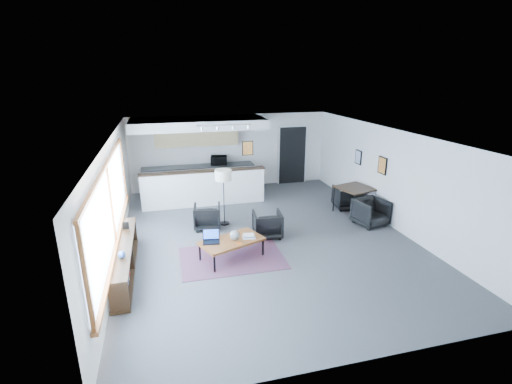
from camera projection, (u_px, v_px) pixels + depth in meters
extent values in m
cube|color=#4B4B4E|center=(265.00, 236.00, 9.48)|extent=(7.00, 9.00, 0.01)
cube|color=white|center=(266.00, 135.00, 8.67)|extent=(7.00, 9.00, 0.01)
cube|color=silver|center=(231.00, 151.00, 13.22)|extent=(7.00, 0.01, 2.60)
cube|color=silver|center=(358.00, 285.00, 4.93)|extent=(7.00, 0.01, 2.60)
cube|color=silver|center=(114.00, 200.00, 8.23)|extent=(0.01, 9.00, 2.60)
cube|color=silver|center=(391.00, 178.00, 9.91)|extent=(0.01, 9.00, 2.60)
cube|color=#8CBFFF|center=(110.00, 204.00, 7.35)|extent=(0.02, 5.80, 1.55)
cube|color=brown|center=(116.00, 241.00, 7.61)|extent=(0.10, 5.95, 0.06)
cube|color=brown|center=(106.00, 165.00, 7.11)|extent=(0.06, 5.95, 0.06)
cube|color=brown|center=(86.00, 280.00, 4.69)|extent=(0.06, 0.06, 1.60)
cube|color=brown|center=(111.00, 204.00, 7.36)|extent=(0.06, 0.06, 1.60)
cube|color=brown|center=(123.00, 169.00, 10.03)|extent=(0.06, 0.06, 1.60)
cube|color=black|center=(123.00, 246.00, 7.57)|extent=(0.35, 3.00, 0.05)
cube|color=black|center=(126.00, 270.00, 7.75)|extent=(0.35, 3.00, 0.05)
cube|color=black|center=(119.00, 298.00, 6.33)|extent=(0.33, 0.04, 0.55)
cube|color=black|center=(125.00, 258.00, 7.66)|extent=(0.33, 0.04, 0.55)
cube|color=black|center=(129.00, 231.00, 9.00)|extent=(0.33, 0.04, 0.55)
cube|color=#3359A5|center=(120.00, 300.00, 6.51)|extent=(0.18, 0.04, 0.20)
cube|color=silver|center=(121.00, 295.00, 6.67)|extent=(0.18, 0.04, 0.22)
cube|color=maroon|center=(122.00, 289.00, 6.82)|extent=(0.18, 0.04, 0.24)
cube|color=black|center=(123.00, 285.00, 6.98)|extent=(0.18, 0.04, 0.20)
cube|color=#3359A5|center=(123.00, 280.00, 7.14)|extent=(0.18, 0.04, 0.22)
cube|color=silver|center=(124.00, 275.00, 7.29)|extent=(0.18, 0.04, 0.24)
cube|color=maroon|center=(125.00, 272.00, 7.45)|extent=(0.18, 0.04, 0.20)
cube|color=black|center=(125.00, 267.00, 7.61)|extent=(0.18, 0.04, 0.22)
cube|color=#3359A5|center=(126.00, 263.00, 7.76)|extent=(0.18, 0.03, 0.24)
cube|color=silver|center=(127.00, 260.00, 7.92)|extent=(0.18, 0.03, 0.20)
cube|color=maroon|center=(127.00, 256.00, 8.08)|extent=(0.18, 0.03, 0.22)
cube|color=black|center=(128.00, 252.00, 8.23)|extent=(0.18, 0.04, 0.24)
cube|color=black|center=(126.00, 225.00, 8.27)|extent=(0.14, 0.02, 0.18)
sphere|color=#264C99|center=(122.00, 255.00, 7.00)|extent=(0.14, 0.14, 0.14)
cube|color=white|center=(204.00, 189.00, 11.50)|extent=(3.80, 0.25, 1.10)
cube|color=black|center=(203.00, 171.00, 11.33)|extent=(3.85, 0.32, 0.04)
cube|color=white|center=(199.00, 179.00, 12.87)|extent=(3.80, 0.60, 0.90)
cube|color=#2D2D2D|center=(199.00, 166.00, 12.73)|extent=(3.82, 0.62, 0.04)
cube|color=tan|center=(197.00, 135.00, 12.54)|extent=(2.80, 0.35, 0.70)
cube|color=white|center=(198.00, 123.00, 11.74)|extent=(4.20, 1.80, 0.30)
cube|color=black|center=(248.00, 148.00, 11.48)|extent=(0.35, 0.03, 0.45)
cube|color=orange|center=(248.00, 148.00, 11.46)|extent=(0.30, 0.01, 0.40)
cube|color=black|center=(292.00, 155.00, 13.77)|extent=(1.00, 0.12, 2.10)
cube|color=white|center=(279.00, 156.00, 13.65)|extent=(0.06, 0.10, 2.10)
cube|color=white|center=(305.00, 154.00, 13.90)|extent=(0.06, 0.10, 2.10)
cube|color=white|center=(293.00, 126.00, 13.45)|extent=(1.10, 0.10, 0.06)
cube|color=silver|center=(224.00, 125.00, 10.57)|extent=(1.60, 0.04, 0.04)
cylinder|color=silver|center=(202.00, 129.00, 10.43)|extent=(0.07, 0.07, 0.09)
cylinder|color=silver|center=(217.00, 128.00, 10.54)|extent=(0.07, 0.07, 0.09)
cylinder|color=silver|center=(233.00, 127.00, 10.65)|extent=(0.07, 0.07, 0.09)
cylinder|color=silver|center=(248.00, 127.00, 10.76)|extent=(0.07, 0.07, 0.09)
cube|color=black|center=(382.00, 165.00, 10.19)|extent=(0.03, 0.38, 0.48)
cube|color=orange|center=(382.00, 165.00, 10.19)|extent=(0.00, 0.32, 0.42)
cube|color=black|center=(358.00, 157.00, 11.41)|extent=(0.03, 0.34, 0.44)
cube|color=#859FC5|center=(358.00, 157.00, 11.40)|extent=(0.00, 0.28, 0.38)
cube|color=#512B3F|center=(232.00, 258.00, 8.36)|extent=(2.32, 1.60, 0.01)
cube|color=brown|center=(232.00, 241.00, 8.23)|extent=(1.55, 1.20, 0.05)
cube|color=black|center=(214.00, 264.00, 7.70)|extent=(0.04, 0.04, 0.40)
cube|color=black|center=(200.00, 253.00, 8.18)|extent=(0.04, 0.04, 0.40)
cube|color=black|center=(263.00, 248.00, 8.41)|extent=(0.04, 0.04, 0.40)
cube|color=black|center=(247.00, 238.00, 8.90)|extent=(0.04, 0.04, 0.40)
cube|color=black|center=(240.00, 247.00, 8.00)|extent=(1.23, 0.52, 0.03)
cube|color=black|center=(224.00, 237.00, 8.48)|extent=(1.23, 0.52, 0.03)
cube|color=black|center=(211.00, 242.00, 8.10)|extent=(0.40, 0.31, 0.02)
cube|color=black|center=(211.00, 234.00, 8.19)|extent=(0.37, 0.12, 0.24)
cube|color=blue|center=(211.00, 234.00, 8.18)|extent=(0.33, 0.09, 0.21)
sphere|color=gray|center=(235.00, 235.00, 8.20)|extent=(0.22, 0.22, 0.22)
cube|color=silver|center=(249.00, 237.00, 8.33)|extent=(0.30, 0.25, 0.03)
cube|color=#3359A5|center=(249.00, 236.00, 8.33)|extent=(0.27, 0.23, 0.03)
cube|color=silver|center=(249.00, 235.00, 8.30)|extent=(0.25, 0.21, 0.03)
cube|color=#E5590C|center=(239.00, 243.00, 8.05)|extent=(0.12, 0.12, 0.01)
imported|color=black|center=(207.00, 215.00, 9.88)|extent=(0.78, 0.74, 0.71)
imported|color=black|center=(267.00, 223.00, 9.38)|extent=(0.77, 0.73, 0.72)
cylinder|color=black|center=(225.00, 223.00, 10.25)|extent=(0.30, 0.30, 0.03)
cylinder|color=black|center=(224.00, 201.00, 10.04)|extent=(0.03, 0.03, 1.30)
cylinder|color=beige|center=(223.00, 175.00, 9.82)|extent=(0.49, 0.49, 0.29)
cube|color=black|center=(355.00, 188.00, 10.80)|extent=(1.16, 1.16, 0.04)
cylinder|color=black|center=(354.00, 208.00, 10.37)|extent=(0.05, 0.05, 0.76)
cylinder|color=black|center=(334.00, 199.00, 11.07)|extent=(0.05, 0.05, 0.76)
cylinder|color=black|center=(375.00, 203.00, 10.77)|extent=(0.05, 0.05, 0.76)
cylinder|color=black|center=(355.00, 195.00, 11.46)|extent=(0.05, 0.05, 0.76)
imported|color=black|center=(371.00, 213.00, 10.09)|extent=(0.77, 0.73, 0.68)
imported|color=black|center=(347.00, 198.00, 11.35)|extent=(0.69, 0.66, 0.65)
imported|color=black|center=(219.00, 159.00, 12.83)|extent=(0.60, 0.39, 0.38)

